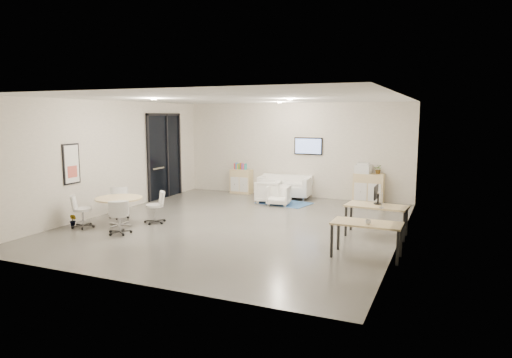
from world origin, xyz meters
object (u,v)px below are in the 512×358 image
object	(u,v)px
desk_front	(367,226)
round_table	(119,201)
loveseat	(285,187)
armchair_right	(279,194)
desk_rear	(377,208)
armchair_left	(268,190)
sideboard_right	(369,188)
sideboard_left	(241,181)

from	to	relation	value
desk_front	round_table	bearing A→B (deg)	178.65
loveseat	armchair_right	distance (m)	1.33
desk_rear	desk_front	size ratio (longest dim) A/B	1.07
armchair_left	armchair_right	size ratio (longest dim) A/B	1.15
loveseat	desk_rear	bearing A→B (deg)	-51.24
armchair_left	desk_rear	world-z (taller)	armchair_left
sideboard_right	armchair_right	size ratio (longest dim) A/B	1.38
round_table	armchair_left	bearing A→B (deg)	61.82
sideboard_right	armchair_left	distance (m)	3.21
armchair_right	desk_rear	bearing A→B (deg)	-44.14
armchair_right	loveseat	bearing A→B (deg)	94.17
sideboard_left	armchair_right	distance (m)	2.51
loveseat	armchair_right	xyz separation A→B (m)	(0.26, -1.30, -0.01)
desk_front	round_table	size ratio (longest dim) A/B	1.15
armchair_left	armchair_right	bearing A→B (deg)	46.70
loveseat	armchair_right	world-z (taller)	loveseat
loveseat	armchair_right	bearing A→B (deg)	-83.29
sideboard_left	loveseat	size ratio (longest dim) A/B	0.48
sideboard_left	armchair_left	size ratio (longest dim) A/B	1.09
armchair_left	desk_rear	bearing A→B (deg)	42.47
loveseat	desk_rear	xyz separation A→B (m)	(3.63, -3.84, 0.30)
sideboard_left	armchair_right	world-z (taller)	sideboard_left
loveseat	desk_front	xyz separation A→B (m)	(3.70, -5.56, 0.28)
desk_rear	sideboard_left	bearing A→B (deg)	147.88
sideboard_left	armchair_right	bearing A→B (deg)	-37.24
round_table	sideboard_left	bearing A→B (deg)	81.69
loveseat	desk_front	bearing A→B (deg)	-61.03
armchair_right	desk_front	size ratio (longest dim) A/B	0.51
loveseat	round_table	world-z (taller)	loveseat
sideboard_left	loveseat	world-z (taller)	sideboard_left
armchair_right	round_table	xyz separation A→B (m)	(-2.81, -4.07, 0.29)
round_table	loveseat	bearing A→B (deg)	64.60
armchair_left	sideboard_right	bearing A→B (deg)	100.64
armchair_right	round_table	bearing A→B (deg)	-131.83
sideboard_left	armchair_right	size ratio (longest dim) A/B	1.26
sideboard_right	desk_rear	size ratio (longest dim) A/B	0.65
loveseat	sideboard_right	bearing A→B (deg)	-0.80
armchair_left	desk_rear	size ratio (longest dim) A/B	0.55
sideboard_right	armchair_left	xyz separation A→B (m)	(-2.98, -1.19, -0.08)
sideboard_right	round_table	xyz separation A→B (m)	(-5.32, -5.56, 0.16)
armchair_left	armchair_right	world-z (taller)	armchair_left
desk_front	sideboard_right	bearing A→B (deg)	99.58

